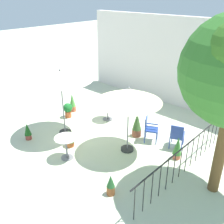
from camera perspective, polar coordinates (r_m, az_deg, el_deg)
ground_plane at (r=9.80m, az=-0.12°, el=-5.43°), size 60.00×60.00×0.00m
villa_facade at (r=12.33m, az=13.93°, el=10.56°), size 9.90×0.30×4.03m
terrace_railing at (r=8.01m, az=16.25°, el=-8.61°), size 0.03×5.35×1.01m
patio_umbrella_0 at (r=9.28m, az=-11.35°, el=7.81°), size 2.30×2.30×2.54m
patio_umbrella_1 at (r=8.10m, az=3.71°, el=3.60°), size 2.14×2.14×2.31m
cafe_table_0 at (r=8.48m, az=-10.10°, el=-6.94°), size 0.73×0.73×0.77m
cafe_table_1 at (r=10.83m, az=-0.96°, el=0.80°), size 0.78×0.78×0.73m
patio_chair_0 at (r=9.15m, az=14.16°, el=-4.95°), size 0.59×0.60×0.92m
patio_chair_1 at (r=9.37m, az=8.24°, el=-3.39°), size 0.61×0.60×0.94m
potted_plant_0 at (r=11.26m, az=-9.70°, el=0.61°), size 0.40×0.40×0.64m
potted_plant_1 at (r=7.15m, az=-0.29°, el=-15.80°), size 0.23×0.23×0.63m
potted_plant_2 at (r=9.96m, az=-18.13°, el=-4.02°), size 0.26×0.26×0.65m
potted_plant_3 at (r=9.20m, az=-9.39°, el=-5.66°), size 0.37×0.37×0.62m
potted_plant_4 at (r=11.50m, az=5.64°, el=1.70°), size 0.41×0.41×0.81m
potted_plant_5 at (r=9.66m, az=5.51°, el=-2.77°), size 0.35×0.35×0.97m
potted_plant_6 at (r=8.67m, az=14.27°, el=-7.61°), size 0.30×0.30×0.79m
potted_plant_7 at (r=11.77m, az=-8.73°, el=2.02°), size 0.29×0.29×0.85m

